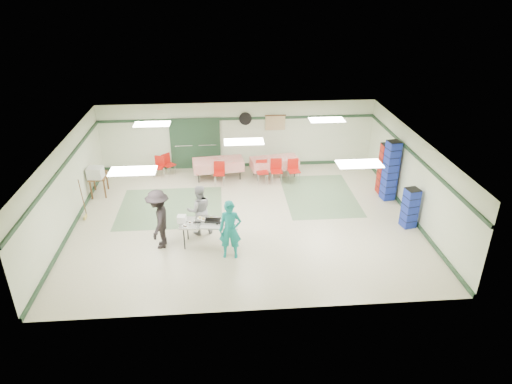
{
  "coord_description": "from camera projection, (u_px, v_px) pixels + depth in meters",
  "views": [
    {
      "loc": [
        -0.68,
        -13.08,
        7.38
      ],
      "look_at": [
        0.35,
        -0.3,
        1.11
      ],
      "focal_mm": 32.0,
      "sensor_mm": 36.0,
      "label": 1
    }
  ],
  "objects": [
    {
      "name": "baseboard_back",
      "position": [
        239.0,
        165.0,
        18.98
      ],
      "size": [
        11.0,
        0.06,
        0.12
      ],
      "primitive_type": "cube",
      "color": "#203A26",
      "rests_on": "floor"
    },
    {
      "name": "chair_loose_b",
      "position": [
        159.0,
        165.0,
        17.82
      ],
      "size": [
        0.49,
        0.49,
        0.85
      ],
      "rotation": [
        0.0,
        0.0,
        -0.28
      ],
      "color": "#AD0D0E",
      "rests_on": "floor"
    },
    {
      "name": "chair_c",
      "position": [
        294.0,
        168.0,
        17.42
      ],
      "size": [
        0.47,
        0.47,
        0.91
      ],
      "rotation": [
        0.0,
        0.0,
        0.11
      ],
      "color": "#AD0D0E",
      "rests_on": "floor"
    },
    {
      "name": "door_frame",
      "position": [
        195.0,
        144.0,
        18.38
      ],
      "size": [
        2.0,
        0.03,
        2.15
      ],
      "primitive_type": "cube",
      "color": "#203A26",
      "rests_on": "floor"
    },
    {
      "name": "wall_right",
      "position": [
        413.0,
        176.0,
        14.81
      ],
      "size": [
        0.0,
        9.0,
        9.0
      ],
      "primitive_type": "plane",
      "rotation": [
        1.57,
        0.0,
        -1.57
      ],
      "color": "beige",
      "rests_on": "floor"
    },
    {
      "name": "dining_table_b",
      "position": [
        218.0,
        164.0,
        17.71
      ],
      "size": [
        2.01,
        1.06,
        0.77
      ],
      "rotation": [
        0.0,
        0.0,
        0.11
      ],
      "color": "red",
      "rests_on": "floor"
    },
    {
      "name": "chair_d",
      "position": [
        219.0,
        171.0,
        17.22
      ],
      "size": [
        0.44,
        0.44,
        0.89
      ],
      "rotation": [
        0.0,
        0.0,
        -0.06
      ],
      "color": "#AD0D0E",
      "rests_on": "floor"
    },
    {
      "name": "trim_left",
      "position": [
        63.0,
        166.0,
        13.71
      ],
      "size": [
        0.06,
        9.0,
        0.1
      ],
      "primitive_type": "cube",
      "rotation": [
        0.0,
        0.0,
        1.57
      ],
      "color": "#203A26",
      "rests_on": "wall_back"
    },
    {
      "name": "crate_stack_blue_a",
      "position": [
        390.0,
        171.0,
        15.85
      ],
      "size": [
        0.48,
        0.48,
        2.17
      ],
      "primitive_type": "cube",
      "rotation": [
        0.0,
        0.0,
        0.15
      ],
      "color": "#1B30A6",
      "rests_on": "floor"
    },
    {
      "name": "crate_stack_red",
      "position": [
        385.0,
        169.0,
        16.38
      ],
      "size": [
        0.41,
        0.41,
        1.88
      ],
      "primitive_type": "cube",
      "rotation": [
        0.0,
        0.0,
        0.0
      ],
      "color": "#9E130F",
      "rests_on": "floor"
    },
    {
      "name": "broom",
      "position": [
        82.0,
        198.0,
        14.74
      ],
      "size": [
        0.06,
        0.23,
        1.4
      ],
      "primitive_type": "cylinder",
      "rotation": [
        0.14,
        0.0,
        0.16
      ],
      "color": "brown",
      "rests_on": "floor"
    },
    {
      "name": "volunteer_teal",
      "position": [
        230.0,
        230.0,
        12.67
      ],
      "size": [
        0.68,
        0.48,
        1.74
      ],
      "primitive_type": "imported",
      "rotation": [
        0.0,
        0.0,
        -0.11
      ],
      "color": "teal",
      "rests_on": "floor"
    },
    {
      "name": "trim_right",
      "position": [
        416.0,
        156.0,
        14.5
      ],
      "size": [
        0.06,
        9.0,
        0.1
      ],
      "primitive_type": "cube",
      "rotation": [
        0.0,
        0.0,
        1.57
      ],
      "color": "#203A26",
      "rests_on": "wall_back"
    },
    {
      "name": "sheet_tray_mid",
      "position": [
        205.0,
        220.0,
        13.35
      ],
      "size": [
        0.69,
        0.56,
        0.02
      ],
      "primitive_type": "cube",
      "rotation": [
        0.0,
        0.0,
        -0.12
      ],
      "color": "silver",
      "rests_on": "serving_table"
    },
    {
      "name": "green_patch_b",
      "position": [
        319.0,
        195.0,
        16.55
      ],
      "size": [
        2.5,
        3.5,
        0.01
      ],
      "primitive_type": "cube",
      "color": "#65825F",
      "rests_on": "floor"
    },
    {
      "name": "sheet_tray_left",
      "position": [
        190.0,
        226.0,
        13.06
      ],
      "size": [
        0.65,
        0.53,
        0.02
      ],
      "primitive_type": "cube",
      "rotation": [
        0.0,
        0.0,
        -0.12
      ],
      "color": "silver",
      "rests_on": "serving_table"
    },
    {
      "name": "volunteer_grey",
      "position": [
        199.0,
        210.0,
        13.87
      ],
      "size": [
        0.89,
        0.76,
        1.6
      ],
      "primitive_type": "imported",
      "rotation": [
        0.0,
        0.0,
        3.35
      ],
      "color": "gray",
      "rests_on": "floor"
    },
    {
      "name": "wall_fan",
      "position": [
        245.0,
        119.0,
        18.1
      ],
      "size": [
        0.5,
        0.1,
        0.5
      ],
      "primitive_type": "cylinder",
      "rotation": [
        1.57,
        0.0,
        0.0
      ],
      "color": "black",
      "rests_on": "wall_back"
    },
    {
      "name": "scroll_banner",
      "position": [
        275.0,
        123.0,
        18.28
      ],
      "size": [
        0.8,
        0.02,
        0.6
      ],
      "primitive_type": "cube",
      "color": "#D3B584",
      "rests_on": "wall_back"
    },
    {
      "name": "volunteer_dark",
      "position": [
        159.0,
        219.0,
        13.13
      ],
      "size": [
        0.74,
        1.21,
        1.81
      ],
      "primitive_type": "imported",
      "rotation": [
        0.0,
        0.0,
        -1.63
      ],
      "color": "black",
      "rests_on": "floor"
    },
    {
      "name": "printer_table",
      "position": [
        98.0,
        178.0,
        16.38
      ],
      "size": [
        0.67,
        0.96,
        0.74
      ],
      "rotation": [
        0.0,
        0.0,
        0.1
      ],
      "color": "brown",
      "rests_on": "floor"
    },
    {
      "name": "chair_b",
      "position": [
        262.0,
        169.0,
        17.33
      ],
      "size": [
        0.45,
        0.45,
        0.9
      ],
      "rotation": [
        0.0,
        0.0,
        0.09
      ],
      "color": "#AD0D0E",
      "rests_on": "floor"
    },
    {
      "name": "double_door_right",
      "position": [
        207.0,
        143.0,
        18.43
      ],
      "size": [
        0.9,
        0.06,
        2.1
      ],
      "primitive_type": "cube",
      "color": "#969996",
      "rests_on": "floor"
    },
    {
      "name": "baseboard_right",
      "position": [
        407.0,
        211.0,
        15.37
      ],
      "size": [
        0.06,
        9.0,
        0.12
      ],
      "primitive_type": "cube",
      "rotation": [
        0.0,
        0.0,
        1.57
      ],
      "color": "#203A26",
      "rests_on": "floor"
    },
    {
      "name": "double_door_left",
      "position": [
        184.0,
        144.0,
        18.36
      ],
      "size": [
        0.9,
        0.06,
        2.1
      ],
      "primitive_type": "cube",
      "color": "#969996",
      "rests_on": "floor"
    },
    {
      "name": "chair_a",
      "position": [
        276.0,
        168.0,
        17.37
      ],
      "size": [
        0.44,
        0.44,
        0.93
      ],
      "rotation": [
        0.0,
        0.0,
        -0.01
      ],
      "color": "#AD0D0E",
      "rests_on": "floor"
    },
    {
      "name": "baseboard_left",
      "position": [
        74.0,
        224.0,
        14.59
      ],
      "size": [
        0.06,
        9.0,
        0.12
      ],
      "primitive_type": "cube",
      "rotation": [
        0.0,
        0.0,
        1.57
      ],
      "color": "#203A26",
      "rests_on": "floor"
    },
    {
      "name": "ceiling",
      "position": [
        244.0,
        141.0,
        13.82
      ],
      "size": [
        11.0,
        11.0,
        0.0
      ],
      "primitive_type": "plane",
      "rotation": [
        3.14,
        0.0,
        0.0
      ],
      "color": "white",
      "rests_on": "wall_back"
    },
    {
      "name": "wall_left",
      "position": [
        66.0,
        187.0,
        14.02
      ],
      "size": [
        0.0,
        9.0,
        9.0
      ],
      "primitive_type": "plane",
      "rotation": [
        1.57,
        0.0,
        1.57
      ],
      "color": "beige",
      "rests_on": "floor"
    },
    {
      "name": "crate_stack_blue_b",
      "position": [
        410.0,
        208.0,
        14.29
      ],
      "size": [
        0.48,
        0.48,
        1.31
      ],
      "primitive_type": "cube",
      "rotation": [
        0.0,
        0.0,
        0.2
      ],
      "color": "#1B30A6",
      "rests_on": "floor"
    },
    {
      "name": "serving_table",
      "position": [
        210.0,
        224.0,
        13.28
      ],
      "size": [
        1.76,
        0.89,
        0.76
      ],
      "rotation": [
        0.0,
        0.0,
        -0.12
      ],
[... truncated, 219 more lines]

